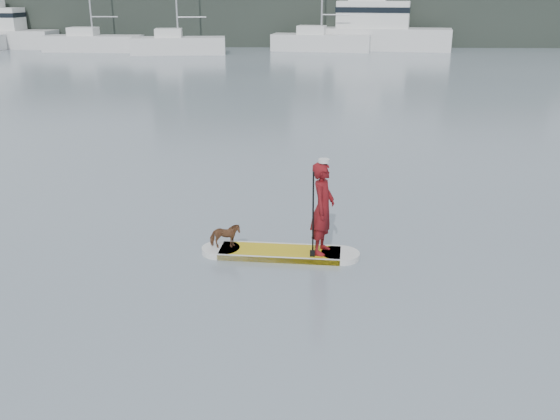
{
  "coord_description": "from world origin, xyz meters",
  "views": [
    {
      "loc": [
        -2.17,
        -11.16,
        5.22
      ],
      "look_at": [
        -2.53,
        0.73,
        1.0
      ],
      "focal_mm": 40.0,
      "sensor_mm": 36.0,
      "label": 1
    }
  ],
  "objects_px": {
    "sailboat_b": "(93,41)",
    "paddler": "(323,208)",
    "dog": "(225,236)",
    "sailboat_c": "(178,44)",
    "motor_yacht_a": "(380,27)",
    "sailboat_d": "(320,40)",
    "motor_yacht_b": "(1,30)",
    "paddleboard": "(280,253)"
  },
  "relations": [
    {
      "from": "motor_yacht_b",
      "to": "sailboat_d",
      "type": "bearing_deg",
      "value": -0.2
    },
    {
      "from": "paddleboard",
      "to": "sailboat_c",
      "type": "relative_size",
      "value": 0.29
    },
    {
      "from": "paddleboard",
      "to": "sailboat_c",
      "type": "distance_m",
      "value": 43.54
    },
    {
      "from": "dog",
      "to": "sailboat_c",
      "type": "distance_m",
      "value": 43.19
    },
    {
      "from": "paddleboard",
      "to": "sailboat_b",
      "type": "relative_size",
      "value": 0.26
    },
    {
      "from": "paddler",
      "to": "sailboat_b",
      "type": "bearing_deg",
      "value": 39.81
    },
    {
      "from": "sailboat_b",
      "to": "paddleboard",
      "type": "bearing_deg",
      "value": -66.31
    },
    {
      "from": "sailboat_c",
      "to": "sailboat_d",
      "type": "height_order",
      "value": "sailboat_d"
    },
    {
      "from": "dog",
      "to": "sailboat_d",
      "type": "xyz_separation_m",
      "value": [
        3.4,
        45.67,
        0.54
      ]
    },
    {
      "from": "paddler",
      "to": "motor_yacht_b",
      "type": "bearing_deg",
      "value": 47.66
    },
    {
      "from": "sailboat_b",
      "to": "motor_yacht_a",
      "type": "relative_size",
      "value": 1.04
    },
    {
      "from": "paddler",
      "to": "sailboat_c",
      "type": "height_order",
      "value": "sailboat_c"
    },
    {
      "from": "dog",
      "to": "motor_yacht_b",
      "type": "distance_m",
      "value": 54.47
    },
    {
      "from": "sailboat_c",
      "to": "sailboat_d",
      "type": "xyz_separation_m",
      "value": [
        12.21,
        3.39,
        0.08
      ]
    },
    {
      "from": "sailboat_b",
      "to": "motor_yacht_a",
      "type": "distance_m",
      "value": 25.77
    },
    {
      "from": "dog",
      "to": "sailboat_b",
      "type": "xyz_separation_m",
      "value": [
        -16.8,
        44.5,
        0.49
      ]
    },
    {
      "from": "paddler",
      "to": "sailboat_b",
      "type": "xyz_separation_m",
      "value": [
        -18.81,
        44.67,
        -0.19
      ]
    },
    {
      "from": "sailboat_d",
      "to": "motor_yacht_b",
      "type": "bearing_deg",
      "value": -173.78
    },
    {
      "from": "dog",
      "to": "paddleboard",
      "type": "bearing_deg",
      "value": -104.38
    },
    {
      "from": "sailboat_d",
      "to": "motor_yacht_b",
      "type": "relative_size",
      "value": 1.39
    },
    {
      "from": "paddler",
      "to": "sailboat_d",
      "type": "bearing_deg",
      "value": 15.23
    },
    {
      "from": "sailboat_b",
      "to": "paddler",
      "type": "bearing_deg",
      "value": -65.39
    },
    {
      "from": "dog",
      "to": "sailboat_b",
      "type": "bearing_deg",
      "value": 11.0
    },
    {
      "from": "motor_yacht_a",
      "to": "paddleboard",
      "type": "bearing_deg",
      "value": -88.27
    },
    {
      "from": "sailboat_b",
      "to": "sailboat_d",
      "type": "relative_size",
      "value": 0.98
    },
    {
      "from": "dog",
      "to": "paddler",
      "type": "bearing_deg",
      "value": -104.38
    },
    {
      "from": "motor_yacht_b",
      "to": "sailboat_b",
      "type": "bearing_deg",
      "value": -14.6
    },
    {
      "from": "motor_yacht_b",
      "to": "motor_yacht_a",
      "type": "bearing_deg",
      "value": 2.65
    },
    {
      "from": "dog",
      "to": "motor_yacht_b",
      "type": "height_order",
      "value": "motor_yacht_b"
    },
    {
      "from": "paddler",
      "to": "sailboat_b",
      "type": "relative_size",
      "value": 0.15
    },
    {
      "from": "paddler",
      "to": "sailboat_c",
      "type": "xyz_separation_m",
      "value": [
        -10.81,
        42.45,
        -0.23
      ]
    },
    {
      "from": "motor_yacht_a",
      "to": "dog",
      "type": "bearing_deg",
      "value": -89.64
    },
    {
      "from": "sailboat_c",
      "to": "motor_yacht_a",
      "type": "bearing_deg",
      "value": 8.78
    },
    {
      "from": "dog",
      "to": "sailboat_b",
      "type": "distance_m",
      "value": 47.57
    },
    {
      "from": "paddleboard",
      "to": "motor_yacht_a",
      "type": "relative_size",
      "value": 0.27
    },
    {
      "from": "paddler",
      "to": "motor_yacht_a",
      "type": "distance_m",
      "value": 47.73
    },
    {
      "from": "sailboat_c",
      "to": "motor_yacht_a",
      "type": "height_order",
      "value": "sailboat_c"
    },
    {
      "from": "sailboat_d",
      "to": "motor_yacht_a",
      "type": "relative_size",
      "value": 1.06
    },
    {
      "from": "dog",
      "to": "sailboat_d",
      "type": "distance_m",
      "value": 45.8
    },
    {
      "from": "sailboat_b",
      "to": "sailboat_d",
      "type": "height_order",
      "value": "sailboat_d"
    },
    {
      "from": "paddler",
      "to": "motor_yacht_a",
      "type": "relative_size",
      "value": 0.16
    },
    {
      "from": "sailboat_b",
      "to": "motor_yacht_b",
      "type": "distance_m",
      "value": 10.1
    }
  ]
}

